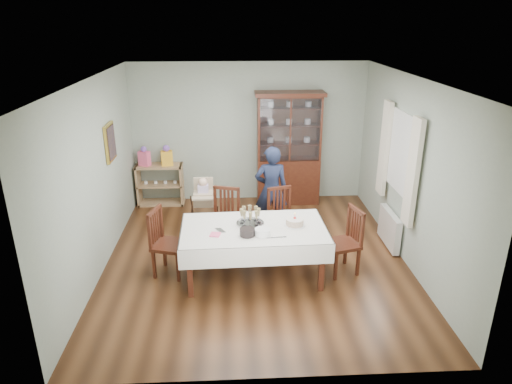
{
  "coord_description": "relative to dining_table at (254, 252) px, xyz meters",
  "views": [
    {
      "loc": [
        -0.32,
        -6.17,
        3.48
      ],
      "look_at": [
        0.01,
        0.2,
        1.01
      ],
      "focal_mm": 32.0,
      "sensor_mm": 36.0,
      "label": 1
    }
  ],
  "objects": [
    {
      "name": "woman",
      "position": [
        0.36,
        1.44,
        0.37
      ],
      "size": [
        0.56,
        0.38,
        1.51
      ],
      "primitive_type": "imported",
      "rotation": [
        0.0,
        0.0,
        3.17
      ],
      "color": "#161C31",
      "rests_on": "floor"
    },
    {
      "name": "window",
      "position": [
        2.27,
        0.81,
        1.17
      ],
      "size": [
        0.04,
        1.02,
        1.22
      ],
      "primitive_type": "cube",
      "color": "white",
      "rests_on": "room_shell"
    },
    {
      "name": "floor",
      "position": [
        0.05,
        0.51,
        -0.38
      ],
      "size": [
        5.0,
        5.0,
        0.0
      ],
      "primitive_type": "plane",
      "color": "#593319",
      "rests_on": "ground"
    },
    {
      "name": "plate_stack_dark",
      "position": [
        -0.1,
        -0.23,
        0.42
      ],
      "size": [
        0.24,
        0.24,
        0.1
      ],
      "primitive_type": "cylinder",
      "rotation": [
        0.0,
        0.0,
        -0.19
      ],
      "color": "black",
      "rests_on": "dining_table"
    },
    {
      "name": "cutlery",
      "position": [
        -0.49,
        -0.07,
        0.38
      ],
      "size": [
        0.17,
        0.19,
        0.01
      ],
      "primitive_type": null,
      "rotation": [
        0.0,
        0.0,
        0.5
      ],
      "color": "silver",
      "rests_on": "dining_table"
    },
    {
      "name": "curtain_left",
      "position": [
        2.21,
        0.19,
        1.07
      ],
      "size": [
        0.07,
        0.3,
        1.55
      ],
      "primitive_type": "cube",
      "color": "silver",
      "rests_on": "room_shell"
    },
    {
      "name": "chair_far_left",
      "position": [
        -0.43,
        0.82,
        -0.09
      ],
      "size": [
        0.55,
        0.55,
        0.99
      ],
      "rotation": [
        0.0,
        0.0,
        -0.29
      ],
      "color": "#492212",
      "rests_on": "floor"
    },
    {
      "name": "napkin_stack",
      "position": [
        -0.52,
        -0.21,
        0.38
      ],
      "size": [
        0.15,
        0.15,
        0.02
      ],
      "primitive_type": "cube",
      "rotation": [
        0.0,
        0.0,
        -0.22
      ],
      "color": "#FF5D8A",
      "rests_on": "dining_table"
    },
    {
      "name": "plate_stack_white",
      "position": [
        0.11,
        -0.24,
        0.42
      ],
      "size": [
        0.25,
        0.25,
        0.09
      ],
      "primitive_type": "cylinder",
      "rotation": [
        0.0,
        0.0,
        0.18
      ],
      "color": "white",
      "rests_on": "dining_table"
    },
    {
      "name": "high_chair",
      "position": [
        -0.77,
        1.45,
        -0.0
      ],
      "size": [
        0.44,
        0.44,
        0.98
      ],
      "rotation": [
        0.0,
        0.0,
        0.0
      ],
      "color": "black",
      "rests_on": "floor"
    },
    {
      "name": "china_cabinet",
      "position": [
        0.8,
        2.76,
        0.74
      ],
      "size": [
        1.3,
        0.48,
        2.18
      ],
      "color": "#492212",
      "rests_on": "floor"
    },
    {
      "name": "picture_frame",
      "position": [
        -2.17,
        1.31,
        1.27
      ],
      "size": [
        0.04,
        0.48,
        0.58
      ],
      "primitive_type": "cube",
      "color": "gold",
      "rests_on": "room_shell"
    },
    {
      "name": "birthday_cake",
      "position": [
        0.57,
        0.04,
        0.43
      ],
      "size": [
        0.29,
        0.29,
        0.2
      ],
      "color": "white",
      "rests_on": "dining_table"
    },
    {
      "name": "radiator",
      "position": [
        2.21,
        0.81,
        -0.08
      ],
      "size": [
        0.1,
        0.8,
        0.55
      ],
      "primitive_type": "cube",
      "color": "white",
      "rests_on": "floor"
    },
    {
      "name": "chair_far_right",
      "position": [
        0.51,
        0.92,
        -0.1
      ],
      "size": [
        0.53,
        0.53,
        0.94
      ],
      "rotation": [
        0.0,
        0.0,
        0.3
      ],
      "color": "#492212",
      "rests_on": "floor"
    },
    {
      "name": "room_shell",
      "position": [
        0.05,
        1.04,
        1.32
      ],
      "size": [
        5.0,
        5.0,
        5.0
      ],
      "color": "#9EAA99",
      "rests_on": "floor"
    },
    {
      "name": "gift_bag_orange",
      "position": [
        -1.53,
        2.77,
        0.59
      ],
      "size": [
        0.24,
        0.19,
        0.4
      ],
      "color": "yellow",
      "rests_on": "sideboard"
    },
    {
      "name": "cake_knife",
      "position": [
        0.29,
        -0.32,
        0.38
      ],
      "size": [
        0.26,
        0.04,
        0.01
      ],
      "primitive_type": "cube",
      "rotation": [
        0.0,
        0.0,
        0.05
      ],
      "color": "silver",
      "rests_on": "dining_table"
    },
    {
      "name": "chair_end_left",
      "position": [
        -1.2,
        0.14,
        -0.09
      ],
      "size": [
        0.55,
        0.55,
        0.98
      ],
      "rotation": [
        0.0,
        0.0,
        1.29
      ],
      "color": "#492212",
      "rests_on": "floor"
    },
    {
      "name": "champagne_tray",
      "position": [
        -0.04,
        0.12,
        0.45
      ],
      "size": [
        0.39,
        0.39,
        0.24
      ],
      "color": "silver",
      "rests_on": "dining_table"
    },
    {
      "name": "chair_end_right",
      "position": [
        1.28,
        0.05,
        -0.1
      ],
      "size": [
        0.54,
        0.54,
        0.97
      ],
      "rotation": [
        0.0,
        0.0,
        -1.29
      ],
      "color": "#492212",
      "rests_on": "floor"
    },
    {
      "name": "dining_table",
      "position": [
        0.0,
        0.0,
        0.0
      ],
      "size": [
        2.03,
        1.21,
        0.76
      ],
      "rotation": [
        0.0,
        0.0,
        0.03
      ],
      "color": "#492212",
      "rests_on": "floor"
    },
    {
      "name": "sideboard",
      "position": [
        -1.7,
        2.79,
        0.02
      ],
      "size": [
        0.9,
        0.38,
        0.8
      ],
      "color": "tan",
      "rests_on": "floor"
    },
    {
      "name": "curtain_right",
      "position": [
        2.21,
        1.43,
        1.07
      ],
      "size": [
        0.07,
        0.3,
        1.55
      ],
      "primitive_type": "cube",
      "color": "silver",
      "rests_on": "room_shell"
    },
    {
      "name": "gift_bag_pink",
      "position": [
        -1.95,
        2.77,
        0.58
      ],
      "size": [
        0.24,
        0.2,
        0.38
      ],
      "color": "#FF5D8A",
      "rests_on": "sideboard"
    }
  ]
}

